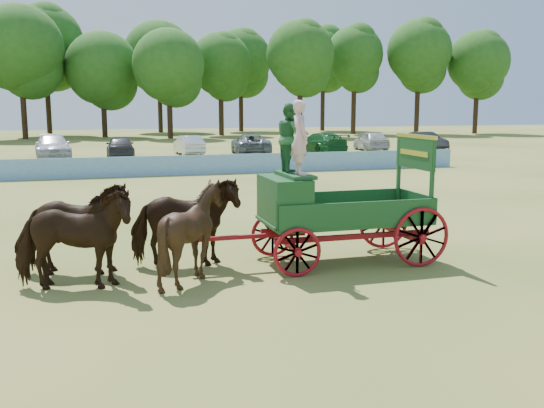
{
  "coord_description": "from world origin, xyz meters",
  "views": [
    {
      "loc": [
        -8.51,
        -13.97,
        3.7
      ],
      "look_at": [
        -4.42,
        0.03,
        1.3
      ],
      "focal_mm": 40.0,
      "sensor_mm": 36.0,
      "label": 1
    }
  ],
  "objects": [
    {
      "name": "horse_wheel_right",
      "position": [
        -6.62,
        -0.42,
        1.04
      ],
      "size": [
        2.56,
        1.36,
        2.07
      ],
      "primitive_type": "imported",
      "rotation": [
        0.0,
        0.0,
        1.47
      ],
      "color": "black",
      "rests_on": "ground"
    },
    {
      "name": "treeline",
      "position": [
        -6.65,
        60.65,
        9.41
      ],
      "size": [
        90.74,
        24.05,
        15.43
      ],
      "color": "#382314",
      "rests_on": "ground"
    },
    {
      "name": "farm_dray",
      "position": [
        -3.67,
        -0.95,
        1.67
      ],
      "size": [
        5.99,
        2.0,
        3.8
      ],
      "color": "maroon",
      "rests_on": "ground"
    },
    {
      "name": "sponsor_banner",
      "position": [
        -1.0,
        18.0,
        0.53
      ],
      "size": [
        26.0,
        0.08,
        1.05
      ],
      "primitive_type": "cube",
      "color": "#2069B1",
      "rests_on": "ground"
    },
    {
      "name": "horse_lead_left",
      "position": [
        -9.02,
        -1.52,
        1.04
      ],
      "size": [
        2.62,
        1.56,
        2.07
      ],
      "primitive_type": "imported",
      "rotation": [
        0.0,
        0.0,
        1.38
      ],
      "color": "black",
      "rests_on": "ground"
    },
    {
      "name": "horse_wheel_left",
      "position": [
        -6.62,
        -1.52,
        1.04
      ],
      "size": [
        2.09,
        1.91,
        2.08
      ],
      "primitive_type": "imported",
      "rotation": [
        0.0,
        0.0,
        1.7
      ],
      "color": "black",
      "rests_on": "ground"
    },
    {
      "name": "horse_lead_right",
      "position": [
        -9.02,
        -0.42,
        1.04
      ],
      "size": [
        2.63,
        1.6,
        2.07
      ],
      "primitive_type": "imported",
      "rotation": [
        0.0,
        0.0,
        1.36
      ],
      "color": "black",
      "rests_on": "ground"
    },
    {
      "name": "ground",
      "position": [
        0.0,
        0.0,
        0.0
      ],
      "size": [
        160.0,
        160.0,
        0.0
      ],
      "primitive_type": "plane",
      "color": "#9E8947",
      "rests_on": "ground"
    },
    {
      "name": "parked_cars",
      "position": [
        -4.02,
        30.04,
        0.77
      ],
      "size": [
        45.73,
        7.7,
        1.62
      ],
      "color": "silver",
      "rests_on": "ground"
    }
  ]
}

